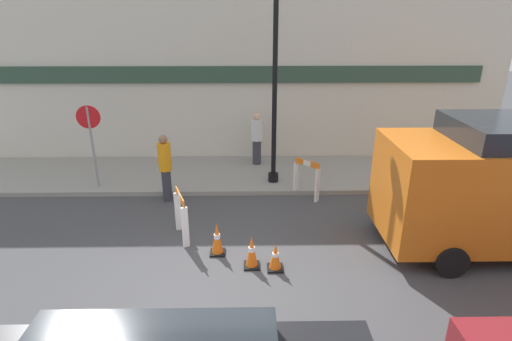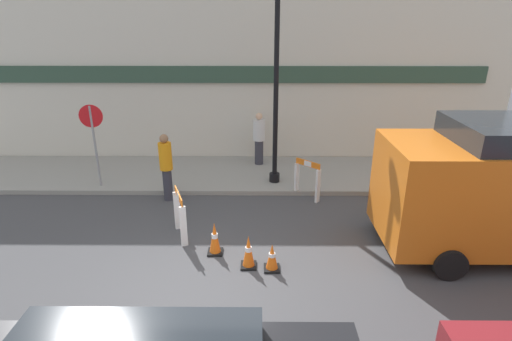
{
  "view_description": "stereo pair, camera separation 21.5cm",
  "coord_description": "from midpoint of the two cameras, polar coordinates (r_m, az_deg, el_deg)",
  "views": [
    {
      "loc": [
        0.93,
        -5.18,
        4.46
      ],
      "look_at": [
        1.08,
        3.77,
        1.0
      ],
      "focal_mm": 28.0,
      "sensor_mm": 36.0,
      "label": 1
    },
    {
      "loc": [
        1.15,
        -5.18,
        4.46
      ],
      "look_at": [
        1.08,
        3.77,
        1.0
      ],
      "focal_mm": 28.0,
      "sensor_mm": 36.0,
      "label": 2
    }
  ],
  "objects": [
    {
      "name": "ground_plane",
      "position": [
        6.92,
        -9.95,
        -19.42
      ],
      "size": [
        60.0,
        60.0,
        0.0
      ],
      "primitive_type": "plane",
      "color": "#424244"
    },
    {
      "name": "streetlamp_post",
      "position": [
        10.41,
        2.16,
        16.72
      ],
      "size": [
        0.44,
        0.44,
        5.53
      ],
      "color": "black",
      "rests_on": "sidewalk_slab"
    },
    {
      "name": "person_pedestrian",
      "position": [
        12.31,
        -0.39,
        4.78
      ],
      "size": [
        0.38,
        0.38,
        1.63
      ],
      "rotation": [
        0.0,
        0.0,
        3.12
      ],
      "color": "#33333D",
      "rests_on": "sidewalk_slab"
    },
    {
      "name": "barricade_0",
      "position": [
        10.39,
        6.64,
        -1.11
      ],
      "size": [
        0.63,
        0.6,
        1.04
      ],
      "rotation": [
        0.0,
        0.0,
        2.39
      ],
      "color": "white",
      "rests_on": "ground_plane"
    },
    {
      "name": "storefront_facade",
      "position": [
        12.72,
        -5.8,
        13.33
      ],
      "size": [
        18.0,
        0.22,
        5.5
      ],
      "color": "beige",
      "rests_on": "ground_plane"
    },
    {
      "name": "barricade_1",
      "position": [
        8.64,
        -11.36,
        -6.15
      ],
      "size": [
        0.41,
        0.82,
        1.05
      ],
      "rotation": [
        0.0,
        0.0,
        5.07
      ],
      "color": "white",
      "rests_on": "ground_plane"
    },
    {
      "name": "traffic_cone_1",
      "position": [
        8.09,
        -6.35,
        -9.71
      ],
      "size": [
        0.3,
        0.3,
        0.69
      ],
      "color": "black",
      "rests_on": "ground_plane"
    },
    {
      "name": "person_worker",
      "position": [
        10.31,
        -13.43,
        0.65
      ],
      "size": [
        0.43,
        0.43,
        1.76
      ],
      "rotation": [
        0.0,
        0.0,
        -0.41
      ],
      "color": "#33333D",
      "rests_on": "ground_plane"
    },
    {
      "name": "traffic_cone_2",
      "position": [
        7.63,
        1.95,
        -12.28
      ],
      "size": [
        0.3,
        0.3,
        0.54
      ],
      "color": "black",
      "rests_on": "ground_plane"
    },
    {
      "name": "stop_sign",
      "position": [
        11.27,
        -23.04,
        4.87
      ],
      "size": [
        0.6,
        0.09,
        2.24
      ],
      "rotation": [
        0.0,
        0.0,
        3.26
      ],
      "color": "gray",
      "rests_on": "sidewalk_slab"
    },
    {
      "name": "sidewalk_slab",
      "position": [
        11.97,
        -5.88,
        -0.52
      ],
      "size": [
        18.0,
        2.81,
        0.13
      ],
      "color": "gray",
      "rests_on": "ground_plane"
    },
    {
      "name": "traffic_cone_0",
      "position": [
        7.66,
        -1.44,
        -11.56
      ],
      "size": [
        0.3,
        0.3,
        0.67
      ],
      "color": "black",
      "rests_on": "ground_plane"
    }
  ]
}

